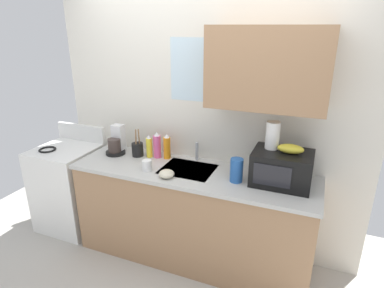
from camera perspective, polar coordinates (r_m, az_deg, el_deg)
name	(u,v)px	position (r m, az deg, el deg)	size (l,w,h in m)	color
kitchen_wall_assembly	(216,113)	(2.90, 4.32, 5.57)	(2.94, 0.42, 2.50)	silver
counter_unit	(192,214)	(3.04, -0.01, -12.32)	(2.17, 0.63, 0.90)	#9E7551
sink_faucet	(197,151)	(3.01, 0.88, -1.26)	(0.03, 0.03, 0.18)	#B2B5BA
stove_range	(70,187)	(3.75, -20.83, -7.07)	(0.60, 0.60, 1.08)	white
microwave	(282,168)	(2.65, 15.60, -4.11)	(0.46, 0.35, 0.27)	black
banana_bunch	(291,149)	(2.58, 17.07, -0.81)	(0.20, 0.11, 0.07)	gold
paper_towel_roll	(273,135)	(2.62, 14.10, 1.52)	(0.11, 0.11, 0.22)	white
coffee_maker	(117,143)	(3.26, -13.22, 0.17)	(0.19, 0.21, 0.28)	black
dish_soap_bottle_orange	(167,147)	(3.05, -4.45, -0.51)	(0.07, 0.07, 0.24)	orange
dish_soap_bottle_pink	(157,145)	(3.08, -6.20, -0.26)	(0.07, 0.07, 0.25)	#E55999
dish_soap_bottle_yellow	(149,147)	(3.10, -7.59, -0.46)	(0.06, 0.06, 0.22)	yellow
cereal_canister	(236,170)	(2.62, 7.89, -4.63)	(0.10, 0.10, 0.20)	#2659A5
mug_white	(147,165)	(2.84, -7.99, -3.77)	(0.08, 0.08, 0.10)	white
utensil_crock	(138,149)	(3.16, -9.62, -0.89)	(0.11, 0.11, 0.27)	black
small_bowl	(167,174)	(2.70, -4.53, -5.29)	(0.13, 0.13, 0.07)	beige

